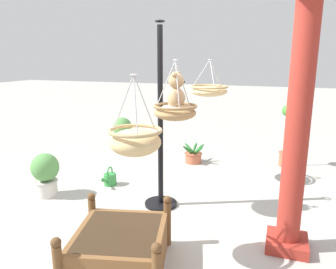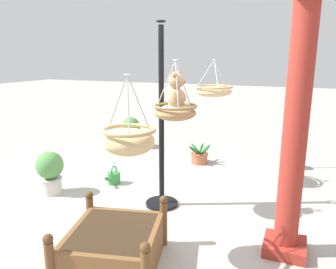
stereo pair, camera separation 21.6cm
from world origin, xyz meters
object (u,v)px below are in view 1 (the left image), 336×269
Objects in this scene: teddy_bear at (177,94)px; greenhouse_pillar_right at (297,128)px; hanging_basket_right_low at (135,141)px; potted_plant_flowering_red at (193,156)px; display_pole_central at (161,153)px; potted_plant_small_succulent at (46,173)px; potted_plant_fern_front at (123,132)px; hanging_basket_left_high at (209,90)px; hanging_basket_with_teddy at (175,111)px; potted_plant_tall_leafy at (287,135)px; wooden_planter_box at (120,248)px; watering_can at (110,179)px.

greenhouse_pillar_right is (0.38, 1.36, -0.24)m from teddy_bear.
hanging_basket_right_low is 3.42m from potted_plant_flowering_red.
display_pole_central is 3.77× the size of potted_plant_small_succulent.
potted_plant_fern_front is 1.85m from potted_plant_flowering_red.
hanging_basket_left_high is at bearing -142.19° from greenhouse_pillar_right.
hanging_basket_right_low is at bearing -0.39° from hanging_basket_with_teddy.
hanging_basket_left_high is at bearing -43.78° from potted_plant_tall_leafy.
display_pole_central is 1.52m from wooden_planter_box.
greenhouse_pillar_right is at bearing 74.63° from hanging_basket_with_teddy.
hanging_basket_right_low is 1.06× the size of potted_plant_fern_front.
potted_plant_tall_leafy is (-3.73, 1.49, 0.37)m from wooden_planter_box.
potted_plant_fern_front is 2.71m from potted_plant_small_succulent.
potted_plant_tall_leafy is (-0.38, 1.67, 0.45)m from potted_plant_flowering_red.
display_pole_central reaches higher than wooden_planter_box.
hanging_basket_left_high is 1.09× the size of potted_plant_flowering_red.
wooden_planter_box is at bearing 57.41° from potted_plant_small_succulent.
display_pole_central is 2.04m from potted_plant_flowering_red.
greenhouse_pillar_right reaches higher than hanging_basket_left_high.
greenhouse_pillar_right is 5.12× the size of potted_plant_flowering_red.
hanging_basket_left_high is 0.50× the size of wooden_planter_box.
hanging_basket_left_high reaches higher than potted_plant_small_succulent.
hanging_basket_with_teddy is at bearing -105.37° from greenhouse_pillar_right.
hanging_basket_left_high is 2.02m from greenhouse_pillar_right.
hanging_basket_with_teddy is 1.25× the size of hanging_basket_left_high.
potted_plant_tall_leafy is (-2.32, 1.61, -0.16)m from display_pole_central.
hanging_basket_right_low is at bearing 136.93° from wooden_planter_box.
hanging_basket_right_low reaches higher than potted_plant_small_succulent.
hanging_basket_left_high is 0.50× the size of potted_plant_tall_leafy.
hanging_basket_right_low reaches higher than potted_plant_tall_leafy.
greenhouse_pillar_right is 3.46m from potted_plant_small_succulent.
display_pole_central reaches higher than potted_plant_small_succulent.
hanging_basket_left_high reaches higher than watering_can.
watering_can is (-1.82, -1.14, -0.11)m from wooden_planter_box.
greenhouse_pillar_right is (0.38, 1.38, -0.03)m from hanging_basket_with_teddy.
hanging_basket_right_low reaches higher than teddy_bear.
display_pole_central is at bearing -175.27° from wooden_planter_box.
wooden_planter_box is at bearing 31.95° from watering_can.
hanging_basket_left_high is 1.66× the size of watering_can.
hanging_basket_with_teddy reaches higher than wooden_planter_box.
potted_plant_small_succulent is 1.84× the size of watering_can.
teddy_bear is at bearing 9.10° from potted_plant_flowering_red.
potted_plant_small_succulent is at bearing -44.72° from watering_can.
display_pole_central is at bearing 36.77° from potted_plant_fern_front.
watering_can is at bearing -31.87° from potted_plant_flowering_red.
wooden_planter_box is at bearing 26.71° from potted_plant_fern_front.
hanging_basket_right_low is 2.40m from watering_can.
hanging_basket_with_teddy is at bearing -90.00° from teddy_bear.
potted_plant_flowering_red is at bearing 148.13° from watering_can.
wooden_planter_box is 1.79× the size of potted_plant_small_succulent.
teddy_bear is at bearing 178.45° from hanging_basket_right_low.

